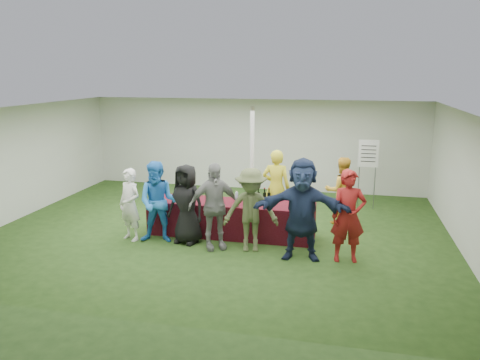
% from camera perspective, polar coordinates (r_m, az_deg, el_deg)
% --- Properties ---
extents(ground, '(60.00, 60.00, 0.00)m').
position_cam_1_polar(ground, '(10.56, -2.52, -6.23)').
color(ground, '#284719').
rests_on(ground, ground).
extents(tent, '(10.00, 10.00, 10.00)m').
position_cam_1_polar(tent, '(11.22, 1.48, 2.10)').
color(tent, white).
rests_on(tent, ground).
extents(serving_table, '(3.60, 0.80, 0.75)m').
position_cam_1_polar(serving_table, '(10.18, -1.10, -4.74)').
color(serving_table, '#581321').
rests_on(serving_table, ground).
extents(wine_bottles, '(0.55, 0.10, 0.32)m').
position_cam_1_polar(wine_bottles, '(10.05, 2.18, -2.04)').
color(wine_bottles, black).
rests_on(wine_bottles, serving_table).
extents(wine_glasses, '(1.22, 0.09, 0.16)m').
position_cam_1_polar(wine_glasses, '(10.05, -6.37, -2.17)').
color(wine_glasses, silver).
rests_on(wine_glasses, serving_table).
extents(water_bottle, '(0.07, 0.07, 0.23)m').
position_cam_1_polar(water_bottle, '(10.09, -0.42, -2.06)').
color(water_bottle, silver).
rests_on(water_bottle, serving_table).
extents(bar_towel, '(0.25, 0.18, 0.03)m').
position_cam_1_polar(bar_towel, '(9.87, 7.89, -3.08)').
color(bar_towel, white).
rests_on(bar_towel, serving_table).
extents(dump_bucket, '(0.26, 0.26, 0.18)m').
position_cam_1_polar(dump_bucket, '(9.58, 8.14, -3.11)').
color(dump_bucket, slate).
rests_on(dump_bucket, serving_table).
extents(wine_list_sign, '(0.50, 0.03, 1.80)m').
position_cam_1_polar(wine_list_sign, '(12.37, 15.35, 2.51)').
color(wine_list_sign, slate).
rests_on(wine_list_sign, ground).
extents(staff_pourer, '(0.66, 0.45, 1.77)m').
position_cam_1_polar(staff_pourer, '(10.80, 4.42, -0.91)').
color(staff_pourer, gold).
rests_on(staff_pourer, ground).
extents(staff_back, '(0.89, 0.77, 1.58)m').
position_cam_1_polar(staff_back, '(11.10, 12.23, -1.29)').
color(staff_back, gold).
rests_on(staff_back, ground).
extents(customer_0, '(0.66, 0.56, 1.54)m').
position_cam_1_polar(customer_0, '(10.08, -13.27, -2.95)').
color(customer_0, white).
rests_on(customer_0, ground).
extents(customer_1, '(0.93, 0.77, 1.71)m').
position_cam_1_polar(customer_1, '(9.81, -9.91, -2.69)').
color(customer_1, blue).
rests_on(customer_1, ground).
extents(customer_2, '(0.92, 0.71, 1.66)m').
position_cam_1_polar(customer_2, '(9.70, -6.56, -2.93)').
color(customer_2, black).
rests_on(customer_2, ground).
extents(customer_3, '(1.11, 0.89, 1.76)m').
position_cam_1_polar(customer_3, '(9.31, -3.21, -3.22)').
color(customer_3, gray).
rests_on(customer_3, ground).
extents(customer_4, '(1.18, 0.82, 1.68)m').
position_cam_1_polar(customer_4, '(9.20, 1.33, -3.69)').
color(customer_4, '#4D5631').
rests_on(customer_4, ground).
extents(customer_5, '(1.84, 0.71, 1.95)m').
position_cam_1_polar(customer_5, '(8.86, 7.55, -3.54)').
color(customer_5, '#1B2745').
rests_on(customer_5, ground).
extents(customer_6, '(0.70, 0.53, 1.76)m').
position_cam_1_polar(customer_6, '(8.92, 13.07, -4.32)').
color(customer_6, maroon).
rests_on(customer_6, ground).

